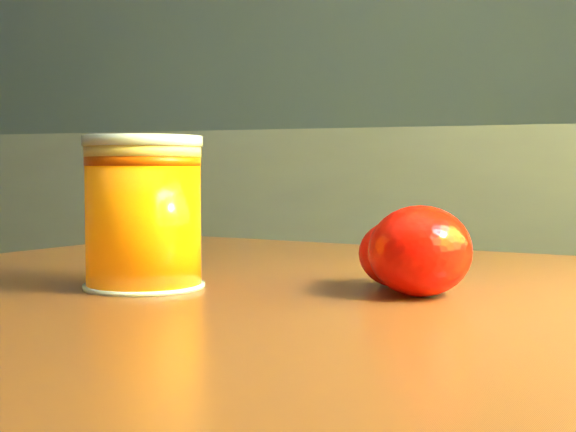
% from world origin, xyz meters
% --- Properties ---
extents(kitchen_counter, '(3.15, 0.60, 0.90)m').
position_xyz_m(kitchen_counter, '(0.00, 1.45, 0.45)').
color(kitchen_counter, '#535157').
rests_on(kitchen_counter, ground).
extents(table, '(1.08, 0.85, 0.72)m').
position_xyz_m(table, '(1.01, 0.06, 0.63)').
color(table, brown).
rests_on(table, ground).
extents(juice_glass, '(0.09, 0.09, 0.11)m').
position_xyz_m(juice_glass, '(0.81, 0.04, 0.78)').
color(juice_glass, orange).
rests_on(juice_glass, table).
extents(orange_front, '(0.08, 0.08, 0.06)m').
position_xyz_m(orange_front, '(1.01, 0.07, 0.76)').
color(orange_front, '#F51304').
rests_on(orange_front, table).
extents(orange_back, '(0.07, 0.07, 0.05)m').
position_xyz_m(orange_back, '(0.99, 0.10, 0.75)').
color(orange_back, '#F51304').
rests_on(orange_back, table).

